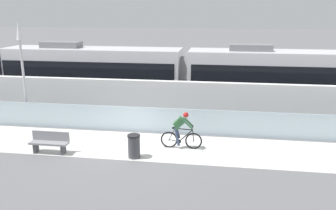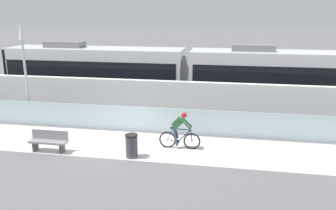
# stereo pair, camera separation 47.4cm
# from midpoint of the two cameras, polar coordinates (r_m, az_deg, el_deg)

# --- Properties ---
(ground_plane) EXTENTS (200.00, 200.00, 0.00)m
(ground_plane) POSITION_cam_midpoint_polar(r_m,az_deg,el_deg) (15.65, -7.59, -6.45)
(ground_plane) COLOR slate
(bike_path_deck) EXTENTS (32.00, 3.20, 0.01)m
(bike_path_deck) POSITION_cam_midpoint_polar(r_m,az_deg,el_deg) (15.64, -7.59, -6.43)
(bike_path_deck) COLOR silver
(bike_path_deck) RESTS_ON ground
(glass_parapet) EXTENTS (32.00, 0.05, 1.23)m
(glass_parapet) POSITION_cam_midpoint_polar(r_m,az_deg,el_deg) (17.12, -5.96, -2.30)
(glass_parapet) COLOR silver
(glass_parapet) RESTS_ON ground
(concrete_barrier_wall) EXTENTS (32.00, 0.36, 2.18)m
(concrete_barrier_wall) POSITION_cam_midpoint_polar(r_m,az_deg,el_deg) (18.67, -4.64, 0.73)
(concrete_barrier_wall) COLOR white
(concrete_barrier_wall) RESTS_ON ground
(tram_rail_near) EXTENTS (32.00, 0.08, 0.01)m
(tram_rail_near) POSITION_cam_midpoint_polar(r_m,az_deg,el_deg) (21.29, -3.07, -0.45)
(tram_rail_near) COLOR #595654
(tram_rail_near) RESTS_ON ground
(tram_rail_far) EXTENTS (32.00, 0.08, 0.01)m
(tram_rail_far) POSITION_cam_midpoint_polar(r_m,az_deg,el_deg) (22.65, -2.34, 0.52)
(tram_rail_far) COLOR #595654
(tram_rail_far) RESTS_ON ground
(tram) EXTENTS (22.56, 2.54, 3.81)m
(tram) POSITION_cam_midpoint_polar(r_m,az_deg,el_deg) (21.28, 2.05, 4.78)
(tram) COLOR silver
(tram) RESTS_ON ground
(cyclist_on_bike) EXTENTS (1.77, 0.58, 1.61)m
(cyclist_on_bike) POSITION_cam_midpoint_polar(r_m,az_deg,el_deg) (14.90, 1.23, -4.16)
(cyclist_on_bike) COLOR black
(cyclist_on_bike) RESTS_ON ground
(lamp_post_antenna) EXTENTS (0.28, 0.28, 5.20)m
(lamp_post_antenna) POSITION_cam_midpoint_polar(r_m,az_deg,el_deg) (19.10, -23.24, 6.62)
(lamp_post_antenna) COLOR gray
(lamp_post_antenna) RESTS_ON ground
(trash_bin) EXTENTS (0.51, 0.51, 0.96)m
(trash_bin) POSITION_cam_midpoint_polar(r_m,az_deg,el_deg) (14.18, -6.49, -6.64)
(trash_bin) COLOR #47474C
(trash_bin) RESTS_ON ground
(bench) EXTENTS (1.60, 0.45, 0.89)m
(bench) POSITION_cam_midpoint_polar(r_m,az_deg,el_deg) (15.42, -19.43, -5.64)
(bench) COLOR gray
(bench) RESTS_ON ground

